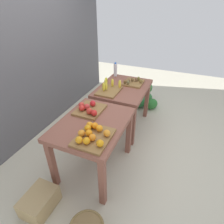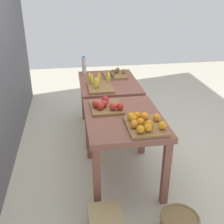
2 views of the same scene
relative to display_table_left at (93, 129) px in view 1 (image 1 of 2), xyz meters
The scene contains 11 objects.
ground_plane 0.87m from the display_table_left, ahead, with size 8.00×8.00×0.00m, color beige.
back_wall 1.68m from the display_table_left, 67.47° to the left, with size 4.40×0.12×3.00m, color #59585D.
display_table_left is the anchor object (origin of this frame).
display_table_right 1.12m from the display_table_left, ahead, with size 1.04×0.80×0.79m.
orange_bin 0.35m from the display_table_left, 151.50° to the right, with size 0.44×0.36×0.11m.
apple_bin 0.30m from the display_table_left, 38.35° to the left, with size 0.40×0.34×0.11m.
banana_crate 0.90m from the display_table_left, 10.29° to the left, with size 0.44×0.32×0.17m.
kiwi_bin 1.33m from the display_table_left, ahead, with size 0.36×0.33×0.10m.
water_bottle 1.59m from the display_table_left, 11.56° to the left, with size 0.06×0.06×0.27m.
watermelon_pile 2.10m from the display_table_left, ahead, with size 0.59×0.58×0.48m.
cardboard_produce_box 1.02m from the display_table_left, 159.53° to the left, with size 0.40×0.30×0.23m, color tan.
Camera 1 is at (-2.17, -0.94, 2.10)m, focal length 29.38 mm.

